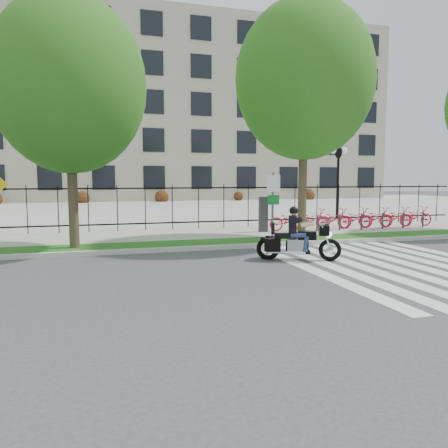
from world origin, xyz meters
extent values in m
plane|color=#3A3A3D|center=(0.00, 0.00, 0.00)|extent=(120.00, 120.00, 0.00)
cube|color=#B2B0A8|center=(0.00, 4.10, 0.07)|extent=(60.00, 0.20, 0.15)
cube|color=#1D5A16|center=(0.00, 4.95, 0.07)|extent=(60.00, 1.50, 0.15)
cube|color=#9A9890|center=(0.00, 7.45, 0.07)|extent=(60.00, 3.50, 0.15)
cube|color=#9A9890|center=(0.00, 25.00, 0.05)|extent=(80.00, 34.00, 0.10)
cube|color=#A69F86|center=(0.00, 45.00, 10.00)|extent=(60.00, 20.00, 20.00)
cylinder|color=black|center=(10.00, 12.00, 2.00)|extent=(0.14, 0.14, 4.00)
cylinder|color=black|center=(10.00, 12.00, 3.90)|extent=(0.06, 0.70, 0.70)
sphere|color=white|center=(9.65, 12.00, 4.00)|extent=(0.36, 0.36, 0.36)
sphere|color=white|center=(10.35, 12.00, 4.00)|extent=(0.36, 0.36, 0.36)
cylinder|color=#382A1E|center=(-3.99, 4.95, 2.04)|extent=(0.32, 0.32, 3.78)
ellipsoid|color=#205613|center=(-3.99, 4.95, 5.41)|extent=(4.92, 4.92, 5.65)
cylinder|color=#382A1E|center=(4.27, 4.95, 2.34)|extent=(0.32, 0.32, 4.37)
ellipsoid|color=#205613|center=(4.27, 4.95, 6.06)|extent=(5.13, 5.13, 5.90)
cube|color=#2D2D33|center=(3.58, 7.20, 0.90)|extent=(0.35, 0.25, 1.50)
imported|color=red|center=(4.78, 7.20, 0.62)|extent=(1.80, 0.63, 0.95)
cylinder|color=#2D2D33|center=(4.78, 6.70, 0.50)|extent=(0.08, 0.08, 0.70)
imported|color=red|center=(5.88, 7.20, 0.62)|extent=(1.80, 0.63, 0.95)
cylinder|color=#2D2D33|center=(5.88, 6.70, 0.50)|extent=(0.08, 0.08, 0.70)
imported|color=red|center=(6.98, 7.20, 0.62)|extent=(1.80, 0.63, 0.95)
cylinder|color=#2D2D33|center=(6.98, 6.70, 0.50)|extent=(0.08, 0.08, 0.70)
imported|color=red|center=(8.08, 7.20, 0.62)|extent=(1.80, 0.63, 0.95)
cylinder|color=#2D2D33|center=(8.08, 6.70, 0.50)|extent=(0.08, 0.08, 0.70)
imported|color=red|center=(9.18, 7.20, 0.62)|extent=(1.80, 0.63, 0.95)
cylinder|color=#2D2D33|center=(9.18, 6.70, 0.50)|extent=(0.08, 0.08, 0.70)
imported|color=red|center=(10.28, 7.20, 0.62)|extent=(1.80, 0.63, 0.95)
cylinder|color=#2D2D33|center=(10.28, 6.70, 0.50)|extent=(0.08, 0.08, 0.70)
imported|color=red|center=(11.38, 7.20, 0.62)|extent=(1.80, 0.63, 0.95)
cylinder|color=#2D2D33|center=(11.38, 6.70, 0.50)|extent=(0.08, 0.08, 0.70)
cylinder|color=#59595B|center=(2.92, 4.60, 1.40)|extent=(0.07, 0.07, 2.50)
cube|color=white|center=(2.92, 4.56, 2.25)|extent=(0.50, 0.03, 0.60)
cube|color=#0C6626|center=(2.92, 4.56, 1.65)|extent=(0.45, 0.03, 0.35)
torus|color=black|center=(3.32, 1.17, 0.33)|extent=(0.66, 0.39, 0.66)
torus|color=black|center=(1.65, 1.92, 0.33)|extent=(0.70, 0.42, 0.70)
cube|color=black|center=(3.14, 1.25, 0.91)|extent=(0.48, 0.60, 0.29)
cube|color=#26262B|center=(3.21, 1.22, 1.13)|extent=(0.33, 0.50, 0.29)
cube|color=silver|center=(2.44, 1.57, 0.43)|extent=(0.66, 0.53, 0.38)
cube|color=black|center=(2.71, 1.45, 0.75)|extent=(0.62, 0.51, 0.25)
cube|color=black|center=(2.14, 1.70, 0.73)|extent=(0.76, 0.59, 0.13)
cube|color=black|center=(1.79, 1.86, 0.94)|extent=(0.22, 0.34, 0.33)
cube|color=black|center=(1.67, 1.60, 0.48)|extent=(0.50, 0.34, 0.38)
cube|color=black|center=(1.90, 2.12, 0.48)|extent=(0.50, 0.34, 0.38)
cube|color=black|center=(2.31, 1.63, 1.08)|extent=(0.37, 0.44, 0.50)
sphere|color=tan|center=(2.34, 1.61, 1.44)|extent=(0.22, 0.22, 0.22)
sphere|color=black|center=(2.34, 1.61, 1.48)|extent=(0.26, 0.26, 0.26)
camera|label=1|loc=(-3.26, -10.16, 2.43)|focal=35.00mm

